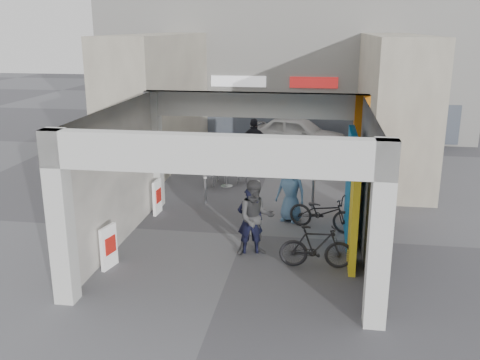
% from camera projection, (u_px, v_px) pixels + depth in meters
% --- Properties ---
extents(ground, '(90.00, 90.00, 0.00)m').
position_uv_depth(ground, '(244.00, 235.00, 14.13)').
color(ground, '#595A5F').
rests_on(ground, ground).
extents(arcade_canopy, '(6.40, 6.45, 6.40)m').
position_uv_depth(arcade_canopy, '(262.00, 158.00, 12.63)').
color(arcade_canopy, silver).
rests_on(arcade_canopy, ground).
extents(far_building, '(18.00, 4.08, 8.00)m').
position_uv_depth(far_building, '(285.00, 53.00, 26.30)').
color(far_building, white).
rests_on(far_building, ground).
extents(plaza_bldg_left, '(2.00, 9.00, 5.00)m').
position_uv_depth(plaza_bldg_left, '(159.00, 99.00, 21.20)').
color(plaza_bldg_left, '#B9B199').
rests_on(plaza_bldg_left, ground).
extents(plaza_bldg_right, '(2.00, 9.00, 5.00)m').
position_uv_depth(plaza_bldg_right, '(392.00, 104.00, 19.90)').
color(plaza_bldg_right, '#B9B199').
rests_on(plaza_bldg_right, ground).
extents(bollard_left, '(0.09, 0.09, 0.82)m').
position_uv_depth(bollard_left, '(205.00, 190.00, 16.52)').
color(bollard_left, gray).
rests_on(bollard_left, ground).
extents(bollard_center, '(0.09, 0.09, 0.83)m').
position_uv_depth(bollard_center, '(258.00, 194.00, 16.13)').
color(bollard_center, gray).
rests_on(bollard_center, ground).
extents(bollard_right, '(0.09, 0.09, 0.93)m').
position_uv_depth(bollard_right, '(313.00, 194.00, 15.95)').
color(bollard_right, gray).
rests_on(bollard_right, ground).
extents(advert_board_near, '(0.21, 0.55, 1.00)m').
position_uv_depth(advert_board_near, '(109.00, 247.00, 12.09)').
color(advert_board_near, white).
rests_on(advert_board_near, ground).
extents(advert_board_far, '(0.13, 0.55, 1.00)m').
position_uv_depth(advert_board_far, '(157.00, 197.00, 15.59)').
color(advert_board_far, white).
rests_on(advert_board_far, ground).
extents(cafe_set, '(1.39, 1.13, 0.84)m').
position_uv_depth(cafe_set, '(225.00, 176.00, 18.56)').
color(cafe_set, '#B4B4BA').
rests_on(cafe_set, ground).
extents(produce_stand, '(1.20, 0.65, 0.79)m').
position_uv_depth(produce_stand, '(216.00, 162.00, 20.36)').
color(produce_stand, black).
rests_on(produce_stand, ground).
extents(crate_stack, '(0.45, 0.35, 0.56)m').
position_uv_depth(crate_stack, '(281.00, 158.00, 21.11)').
color(crate_stack, '#185620').
rests_on(crate_stack, ground).
extents(border_collie, '(0.23, 0.45, 0.62)m').
position_uv_depth(border_collie, '(249.00, 224.00, 14.18)').
color(border_collie, black).
rests_on(border_collie, ground).
extents(man_with_dog, '(0.68, 0.52, 1.67)m').
position_uv_depth(man_with_dog, '(250.00, 220.00, 12.80)').
color(man_with_dog, black).
rests_on(man_with_dog, ground).
extents(man_back_turned, '(1.06, 0.93, 1.84)m').
position_uv_depth(man_back_turned, '(256.00, 218.00, 12.71)').
color(man_back_turned, '#3C3D3F').
rests_on(man_back_turned, ground).
extents(man_elderly, '(0.98, 0.80, 1.73)m').
position_uv_depth(man_elderly, '(291.00, 191.00, 14.94)').
color(man_elderly, '#5279A0').
rests_on(man_elderly, ground).
extents(man_crates, '(1.18, 0.51, 1.99)m').
position_uv_depth(man_crates, '(254.00, 145.00, 20.13)').
color(man_crates, black).
rests_on(man_crates, ground).
extents(bicycle_front, '(1.98, 1.23, 0.98)m').
position_uv_depth(bicycle_front, '(322.00, 212.00, 14.36)').
color(bicycle_front, black).
rests_on(bicycle_front, ground).
extents(bicycle_rear, '(1.70, 0.56, 1.01)m').
position_uv_depth(bicycle_rear, '(316.00, 247.00, 12.09)').
color(bicycle_rear, black).
rests_on(bicycle_rear, ground).
extents(white_van, '(4.59, 2.92, 1.46)m').
position_uv_depth(white_van, '(298.00, 133.00, 23.64)').
color(white_van, silver).
rests_on(white_van, ground).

